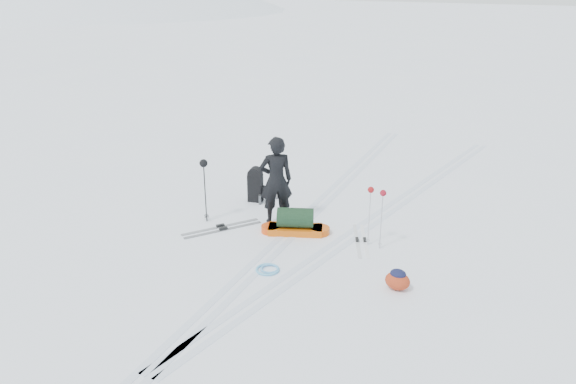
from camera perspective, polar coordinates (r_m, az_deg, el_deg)
name	(u,v)px	position (r m, az deg, el deg)	size (l,w,h in m)	color
ground	(288,236)	(12.10, -0.02, -4.47)	(200.00, 200.00, 0.00)	white
ski_tracks	(330,226)	(12.56, 4.34, -3.48)	(3.38, 17.97, 0.01)	silver
skier	(276,180)	(12.38, -1.22, 1.19)	(0.73, 0.48, 2.00)	black
pulk_sled	(295,224)	(12.14, 0.75, -3.22)	(1.54, 0.99, 0.57)	#D6580C
expedition_rucksack	(258,185)	(13.79, -3.06, 0.68)	(0.83, 0.76, 0.88)	black
ski_poles_black	(204,171)	(12.51, -8.54, 2.14)	(0.18, 0.18, 1.47)	black
ski_poles_silver	(377,198)	(11.34, 8.98, -0.62)	(0.41, 0.18, 1.28)	silver
touring_skis_grey	(222,228)	(12.49, -6.74, -3.66)	(1.22, 1.64, 0.07)	gray
touring_skis_white	(361,241)	(11.96, 7.41, -4.91)	(0.91, 1.54, 0.06)	silver
rope_coil	(268,269)	(10.76, -2.02, -7.83)	(0.58, 0.58, 0.06)	#5DB7E3
small_daypack	(398,280)	(10.28, 11.07, -8.73)	(0.50, 0.41, 0.39)	maroon
thermos_pair	(263,199)	(13.69, -2.51, -0.72)	(0.19, 0.25, 0.26)	#4E5155
stuff_sack	(286,224)	(12.39, -0.22, -3.24)	(0.39, 0.31, 0.22)	black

